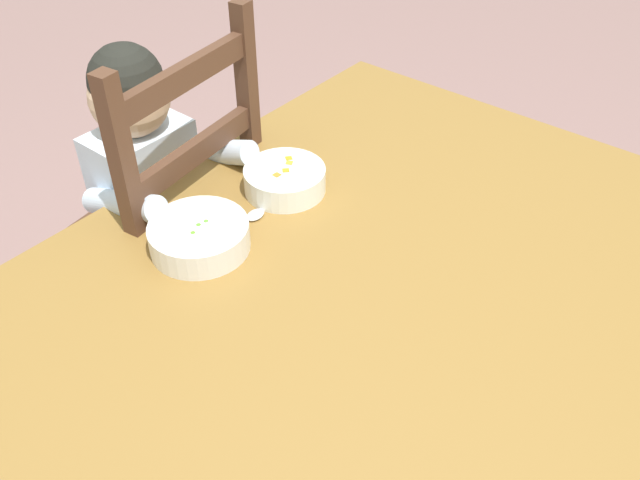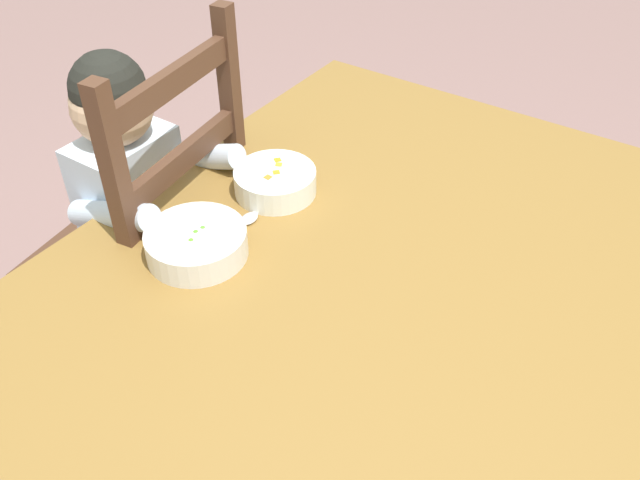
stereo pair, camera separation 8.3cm
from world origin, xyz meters
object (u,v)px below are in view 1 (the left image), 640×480
at_px(dining_chair, 166,239).
at_px(child_figure, 154,187).
at_px(bowl_of_carrots, 285,179).
at_px(dining_table, 353,314).
at_px(bowl_of_peas, 199,236).
at_px(spoon, 261,210).

relative_size(dining_chair, child_figure, 1.06).
bearing_deg(dining_chair, bowl_of_carrots, -68.93).
relative_size(dining_chair, bowl_of_carrots, 6.05).
height_order(dining_table, dining_chair, dining_chair).
distance_m(child_figure, bowl_of_carrots, 0.33).
height_order(bowl_of_peas, spoon, bowl_of_peas).
bearing_deg(spoon, child_figure, 96.32).
height_order(dining_chair, spoon, dining_chair).
height_order(child_figure, bowl_of_peas, child_figure).
bearing_deg(dining_table, child_figure, 88.28).
bearing_deg(spoon, bowl_of_peas, 175.20).
relative_size(dining_chair, bowl_of_peas, 5.48).
relative_size(child_figure, bowl_of_peas, 5.18).
bearing_deg(bowl_of_carrots, spoon, -171.52).
bearing_deg(bowl_of_peas, child_figure, 67.42).
bearing_deg(bowl_of_carrots, dining_table, -115.88).
relative_size(dining_chair, spoon, 7.50).
bearing_deg(dining_chair, dining_table, -92.41).
bearing_deg(child_figure, dining_table, -91.72).
height_order(dining_table, bowl_of_peas, bowl_of_peas).
bearing_deg(bowl_of_peas, spoon, -4.80).
distance_m(bowl_of_carrots, spoon, 0.09).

